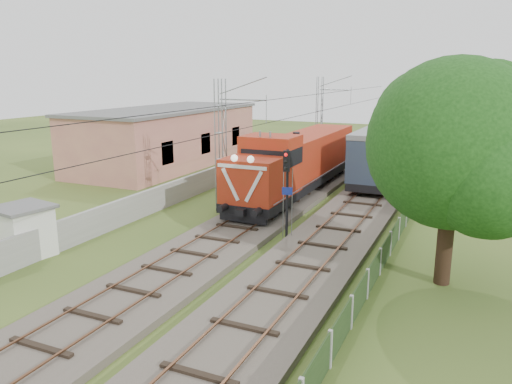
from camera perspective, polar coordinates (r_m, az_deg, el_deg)
The scene contains 14 objects.
ground at distance 20.26m, azimuth -12.64°, elevation -11.11°, with size 140.00×140.00×0.00m, color #364D1C.
track_main at distance 25.70m, azimuth -3.29°, elevation -5.02°, with size 4.20×70.00×0.45m.
track_side at distance 36.08m, azimuth 13.53°, elevation 0.03°, with size 4.20×80.00×0.45m.
catenary at distance 30.48m, azimuth -3.96°, elevation 5.36°, with size 3.31×70.00×8.00m.
boundary_wall at distance 32.90m, azimuth -9.33°, elevation -0.04°, with size 0.25×40.00×1.50m, color #9E9E99.
station_building at distance 47.07m, azimuth -10.01°, elevation 6.28°, with size 8.40×20.40×5.22m.
fence at distance 19.48m, azimuth 12.58°, elevation -10.20°, with size 0.12×32.00×1.20m.
locomotive at distance 34.72m, azimuth 4.85°, elevation 3.50°, with size 3.19×18.24×4.63m.
coach_rake at distance 80.53m, azimuth 19.96°, elevation 8.59°, with size 3.23×96.46×3.74m.
signal_post at distance 24.60m, azimuth 3.54°, elevation 1.48°, with size 0.50×0.40×4.70m.
relay_hut at distance 25.37m, azimuth -24.99°, elevation -4.07°, with size 2.73×2.73×2.43m.
tree_a at distance 20.46m, azimuth 21.91°, elevation 4.88°, with size 6.94×6.60×8.99m.
tree_c at distance 41.60m, azimuth 24.44°, elevation 8.37°, with size 6.81×6.49×8.83m.
tree_d at distance 48.83m, azimuth 25.32°, elevation 9.40°, with size 7.37×7.02×9.56m.
Camera 1 is at (11.36, -14.58, 8.29)m, focal length 35.00 mm.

